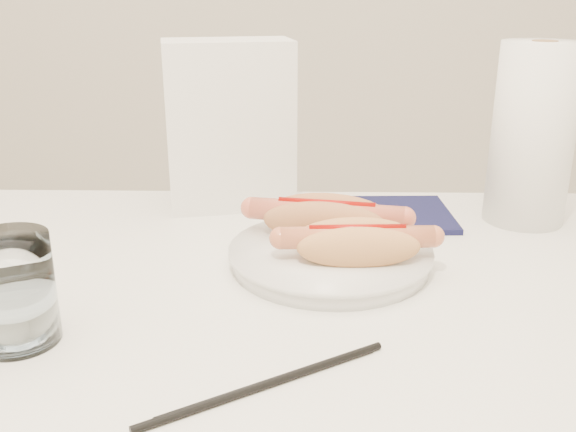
{
  "coord_description": "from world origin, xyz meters",
  "views": [
    {
      "loc": [
        0.06,
        -0.59,
        1.07
      ],
      "look_at": [
        0.05,
        0.09,
        0.82
      ],
      "focal_mm": 39.74,
      "sensor_mm": 36.0,
      "label": 1
    }
  ],
  "objects_px": {
    "table": "(243,358)",
    "napkin_box": "(229,125)",
    "hotdog_right": "(357,243)",
    "water_glass": "(13,290)",
    "hotdog_left": "(326,219)",
    "paper_towel_roll": "(533,135)",
    "plate": "(330,258)"
  },
  "relations": [
    {
      "from": "table",
      "to": "napkin_box",
      "type": "bearing_deg",
      "value": 97.63
    },
    {
      "from": "napkin_box",
      "to": "hotdog_right",
      "type": "bearing_deg",
      "value": -68.69
    },
    {
      "from": "table",
      "to": "water_glass",
      "type": "height_order",
      "value": "water_glass"
    },
    {
      "from": "water_glass",
      "to": "hotdog_left",
      "type": "bearing_deg",
      "value": 36.61
    },
    {
      "from": "hotdog_left",
      "to": "paper_towel_roll",
      "type": "relative_size",
      "value": 0.78
    },
    {
      "from": "table",
      "to": "plate",
      "type": "height_order",
      "value": "plate"
    },
    {
      "from": "napkin_box",
      "to": "water_glass",
      "type": "bearing_deg",
      "value": -123.44
    },
    {
      "from": "hotdog_right",
      "to": "water_glass",
      "type": "bearing_deg",
      "value": -158.75
    },
    {
      "from": "hotdog_left",
      "to": "paper_towel_roll",
      "type": "height_order",
      "value": "paper_towel_roll"
    },
    {
      "from": "plate",
      "to": "paper_towel_roll",
      "type": "xyz_separation_m",
      "value": [
        0.28,
        0.16,
        0.11
      ]
    },
    {
      "from": "plate",
      "to": "hotdog_left",
      "type": "relative_size",
      "value": 1.21
    },
    {
      "from": "plate",
      "to": "water_glass",
      "type": "xyz_separation_m",
      "value": [
        -0.3,
        -0.18,
        0.04
      ]
    },
    {
      "from": "table",
      "to": "hotdog_right",
      "type": "bearing_deg",
      "value": 33.07
    },
    {
      "from": "napkin_box",
      "to": "hotdog_left",
      "type": "bearing_deg",
      "value": -65.39
    },
    {
      "from": "hotdog_right",
      "to": "hotdog_left",
      "type": "bearing_deg",
      "value": 110.88
    },
    {
      "from": "hotdog_left",
      "to": "napkin_box",
      "type": "distance_m",
      "value": 0.24
    },
    {
      "from": "plate",
      "to": "hotdog_right",
      "type": "bearing_deg",
      "value": -47.14
    },
    {
      "from": "table",
      "to": "water_glass",
      "type": "bearing_deg",
      "value": -162.02
    },
    {
      "from": "water_glass",
      "to": "napkin_box",
      "type": "height_order",
      "value": "napkin_box"
    },
    {
      "from": "plate",
      "to": "paper_towel_roll",
      "type": "bearing_deg",
      "value": 30.28
    },
    {
      "from": "hotdog_left",
      "to": "napkin_box",
      "type": "relative_size",
      "value": 0.79
    },
    {
      "from": "plate",
      "to": "hotdog_left",
      "type": "distance_m",
      "value": 0.05
    },
    {
      "from": "hotdog_left",
      "to": "paper_towel_roll",
      "type": "bearing_deg",
      "value": 33.22
    },
    {
      "from": "plate",
      "to": "table",
      "type": "bearing_deg",
      "value": -130.75
    },
    {
      "from": "table",
      "to": "napkin_box",
      "type": "relative_size",
      "value": 4.91
    },
    {
      "from": "hotdog_left",
      "to": "water_glass",
      "type": "height_order",
      "value": "water_glass"
    },
    {
      "from": "hotdog_left",
      "to": "table",
      "type": "bearing_deg",
      "value": -110.85
    },
    {
      "from": "hotdog_right",
      "to": "water_glass",
      "type": "xyz_separation_m",
      "value": [
        -0.33,
        -0.15,
        0.01
      ]
    },
    {
      "from": "water_glass",
      "to": "napkin_box",
      "type": "distance_m",
      "value": 0.44
    },
    {
      "from": "hotdog_left",
      "to": "water_glass",
      "type": "relative_size",
      "value": 1.82
    },
    {
      "from": "plate",
      "to": "water_glass",
      "type": "relative_size",
      "value": 2.21
    },
    {
      "from": "hotdog_left",
      "to": "water_glass",
      "type": "xyz_separation_m",
      "value": [
        -0.3,
        -0.22,
        0.01
      ]
    }
  ]
}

